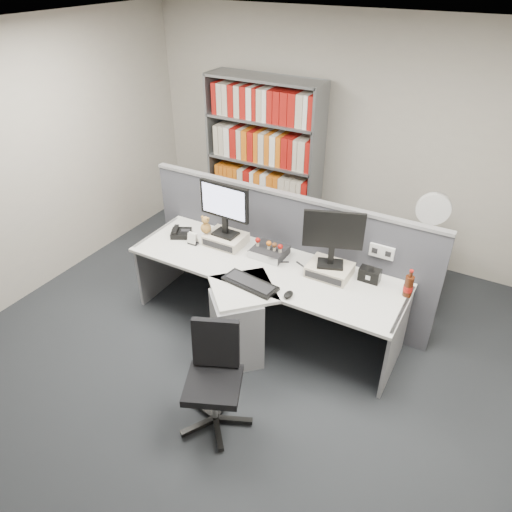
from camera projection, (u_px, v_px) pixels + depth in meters
The scene contains 21 objects.
ground at pixel (220, 379), 4.19m from camera, with size 5.50×5.50×0.00m, color #292C30.
room_shell at pixel (209, 193), 3.23m from camera, with size 5.04×5.54×2.72m.
partition at pixel (286, 251), 4.76m from camera, with size 3.00×0.08×1.27m.
desk at pixel (253, 301), 4.38m from camera, with size 2.60×1.20×0.72m.
monitor_riser_left at pixel (226, 239), 4.71m from camera, with size 0.38×0.31×0.10m.
monitor_riser_right at pixel (329, 270), 4.26m from camera, with size 0.38×0.31×0.10m.
monitor_left at pixel (224, 205), 4.51m from camera, with size 0.53×0.18×0.54m.
monitor_right at pixel (333, 234), 4.06m from camera, with size 0.50×0.23×0.53m.
desktop_pc at pixel (269, 252), 4.53m from camera, with size 0.31×0.28×0.08m.
figurines at pixel (270, 245), 4.46m from camera, with size 0.29×0.05×0.09m.
keyboard at pixel (250, 283), 4.14m from camera, with size 0.52×0.25×0.03m.
mouse at pixel (288, 295), 4.00m from camera, with size 0.07×0.11×0.04m, color black.
desk_phone at pixel (181, 233), 4.85m from camera, with size 0.26×0.25×0.09m.
desk_calendar at pixel (193, 239), 4.71m from camera, with size 0.10×0.08×0.12m.
plush_toy at pixel (206, 226), 4.67m from camera, with size 0.11×0.11×0.18m.
speaker at pixel (370, 275), 4.17m from camera, with size 0.18×0.10×0.12m, color black.
cola_bottle at pixel (408, 286), 3.97m from camera, with size 0.08×0.08×0.26m.
shelving_unit at pixel (264, 164), 5.83m from camera, with size 1.41×0.40×2.00m.
filing_cabinet at pixel (419, 272), 4.97m from camera, with size 0.45×0.61×0.70m.
desk_fan at pixel (433, 213), 4.60m from camera, with size 0.33×0.19×0.55m.
office_chair at pixel (214, 374), 3.62m from camera, with size 0.58×0.57×0.87m.
Camera 1 is at (1.72, -2.41, 3.17)m, focal length 33.47 mm.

